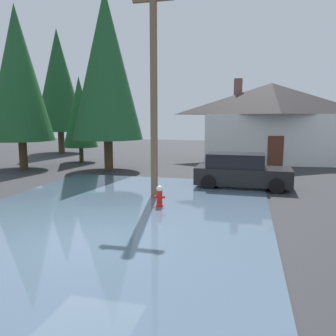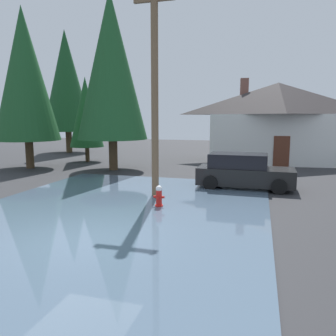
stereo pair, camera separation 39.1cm
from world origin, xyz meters
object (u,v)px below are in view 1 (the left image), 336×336
utility_pole (154,90)px  house (270,121)px  pine_tree_short_left (58,81)px  fire_hydrant (159,197)px  parked_car (241,171)px  pine_tree_mid_left (18,74)px  pine_tree_far_center (106,66)px  pine_tree_tall_left (80,112)px

utility_pole → house: size_ratio=0.77×
pine_tree_short_left → fire_hydrant: bearing=-49.8°
house → parked_car: house is taller
pine_tree_mid_left → pine_tree_short_left: bearing=108.0°
utility_pole → pine_tree_short_left: size_ratio=0.74×
utility_pole → pine_tree_far_center: (-4.60, 5.98, 1.93)m
pine_tree_short_left → pine_tree_far_center: bearing=-45.5°
fire_hydrant → pine_tree_far_center: bearing=124.7°
pine_tree_mid_left → pine_tree_far_center: pine_tree_far_center is taller
utility_pole → fire_hydrant: bearing=-68.0°
utility_pole → pine_tree_tall_left: 12.15m
pine_tree_far_center → pine_tree_mid_left: bearing=-171.9°
pine_tree_tall_left → pine_tree_mid_left: size_ratio=0.62×
fire_hydrant → pine_tree_far_center: 10.87m
pine_tree_short_left → parked_car: bearing=-36.2°
pine_tree_far_center → pine_tree_tall_left: bearing=138.5°
house → pine_tree_short_left: pine_tree_short_left is taller
fire_hydrant → pine_tree_far_center: size_ratio=0.08×
utility_pole → pine_tree_far_center: pine_tree_far_center is taller
pine_tree_tall_left → pine_tree_mid_left: (-1.90, -3.84, 2.22)m
pine_tree_tall_left → pine_tree_far_center: (3.48, -3.08, 2.60)m
parked_car → pine_tree_mid_left: bearing=168.8°
pine_tree_far_center → house: bearing=34.4°
fire_hydrant → utility_pole: utility_pole is taller
house → pine_tree_mid_left: pine_tree_mid_left is taller
pine_tree_tall_left → pine_tree_short_left: pine_tree_short_left is taller
pine_tree_short_left → pine_tree_mid_left: bearing=-72.0°
parked_car → pine_tree_mid_left: 14.47m
fire_hydrant → parked_car: (2.68, 4.17, 0.36)m
fire_hydrant → pine_tree_tall_left: bearing=129.3°
house → parked_car: bearing=-100.0°
house → fire_hydrant: bearing=-107.4°
pine_tree_mid_left → pine_tree_far_center: (5.39, 0.76, 0.39)m
house → pine_tree_short_left: 18.55m
house → pine_tree_far_center: pine_tree_far_center is taller
parked_car → pine_tree_mid_left: pine_tree_mid_left is taller
pine_tree_tall_left → pine_tree_mid_left: pine_tree_mid_left is taller
utility_pole → parked_car: utility_pole is taller
utility_pole → parked_car: (3.33, 2.57, -3.47)m
pine_tree_mid_left → pine_tree_short_left: (-3.03, 9.34, 0.66)m
parked_car → pine_tree_short_left: size_ratio=0.39×
utility_pole → pine_tree_short_left: pine_tree_short_left is taller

